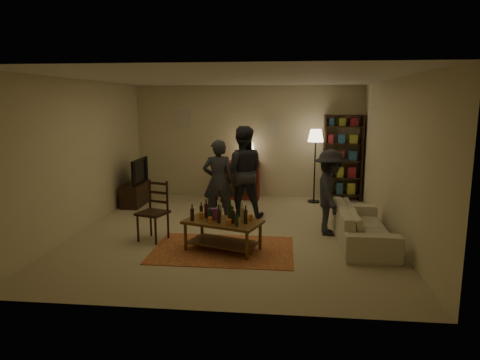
# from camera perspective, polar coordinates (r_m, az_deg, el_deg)

# --- Properties ---
(floor) EXTENTS (6.00, 6.00, 0.00)m
(floor) POSITION_cam_1_polar(r_m,az_deg,el_deg) (7.78, -0.90, -6.87)
(floor) COLOR #C6B793
(floor) RESTS_ON ground
(room_shell) EXTENTS (6.00, 6.00, 6.00)m
(room_shell) POSITION_cam_1_polar(r_m,az_deg,el_deg) (10.48, -2.50, 7.67)
(room_shell) COLOR beige
(room_shell) RESTS_ON ground
(rug) EXTENTS (2.20, 1.50, 0.01)m
(rug) POSITION_cam_1_polar(r_m,az_deg,el_deg) (6.85, -2.28, -9.27)
(rug) COLOR maroon
(rug) RESTS_ON ground
(coffee_table) EXTENTS (1.32, 0.98, 0.82)m
(coffee_table) POSITION_cam_1_polar(r_m,az_deg,el_deg) (6.72, -2.35, -5.93)
(coffee_table) COLOR brown
(coffee_table) RESTS_ON ground
(dining_chair) EXTENTS (0.56, 0.56, 1.02)m
(dining_chair) POSITION_cam_1_polar(r_m,az_deg,el_deg) (7.36, -11.30, -3.74)
(dining_chair) COLOR black
(dining_chair) RESTS_ON ground
(tv_stand) EXTENTS (0.40, 1.00, 1.06)m
(tv_stand) POSITION_cam_1_polar(r_m,az_deg,el_deg) (9.96, -13.73, -1.06)
(tv_stand) COLOR black
(tv_stand) RESTS_ON ground
(dresser) EXTENTS (1.00, 0.50, 1.36)m
(dresser) POSITION_cam_1_polar(r_m,az_deg,el_deg) (10.31, -0.15, 0.14)
(dresser) COLOR maroon
(dresser) RESTS_ON ground
(bookshelf) EXTENTS (0.90, 0.34, 2.02)m
(bookshelf) POSITION_cam_1_polar(r_m,az_deg,el_deg) (10.32, 13.49, 3.00)
(bookshelf) COLOR black
(bookshelf) RESTS_ON ground
(floor_lamp) EXTENTS (0.36, 0.36, 1.69)m
(floor_lamp) POSITION_cam_1_polar(r_m,az_deg,el_deg) (9.92, 10.05, 5.18)
(floor_lamp) COLOR black
(floor_lamp) RESTS_ON ground
(sofa) EXTENTS (0.81, 2.08, 0.61)m
(sofa) POSITION_cam_1_polar(r_m,az_deg,el_deg) (7.37, 16.02, -5.80)
(sofa) COLOR beige
(sofa) RESTS_ON ground
(person_left) EXTENTS (0.66, 0.52, 1.61)m
(person_left) POSITION_cam_1_polar(r_m,az_deg,el_deg) (8.22, -2.95, -0.18)
(person_left) COLOR #25262D
(person_left) RESTS_ON ground
(person_right) EXTENTS (0.94, 0.76, 1.84)m
(person_right) POSITION_cam_1_polar(r_m,az_deg,el_deg) (8.56, 0.30, 1.07)
(person_right) COLOR #25262C
(person_right) RESTS_ON ground
(person_by_sofa) EXTENTS (0.57, 0.98, 1.51)m
(person_by_sofa) POSITION_cam_1_polar(r_m,az_deg,el_deg) (7.61, 11.93, -1.61)
(person_by_sofa) COLOR #282930
(person_by_sofa) RESTS_ON ground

